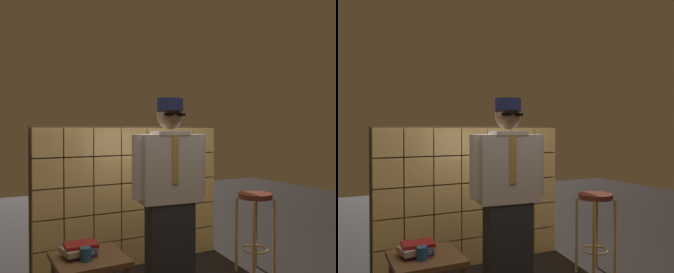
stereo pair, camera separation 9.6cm
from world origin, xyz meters
TOP-DOWN VIEW (x-y plane):
  - glass_block_wall at (-0.00, 1.16)m, footprint 2.12×0.10m
  - standing_person at (-0.02, 0.28)m, footprint 0.69×0.31m
  - bar_stool at (0.99, 0.33)m, footprint 0.34×0.34m
  - side_table at (-0.76, 0.19)m, footprint 0.52×0.52m
  - book_stack at (-0.82, 0.23)m, footprint 0.28×0.23m
  - coffee_mug at (-0.81, 0.12)m, footprint 0.13×0.08m

SIDE VIEW (x-z plane):
  - side_table at x=-0.76m, z-range 0.19..0.70m
  - coffee_mug at x=-0.81m, z-range 0.51..0.60m
  - book_stack at x=-0.82m, z-range 0.51..0.61m
  - bar_stool at x=0.99m, z-range 0.20..1.01m
  - glass_block_wall at x=0.00m, z-range -0.02..1.50m
  - standing_person at x=-0.02m, z-range 0.04..1.77m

